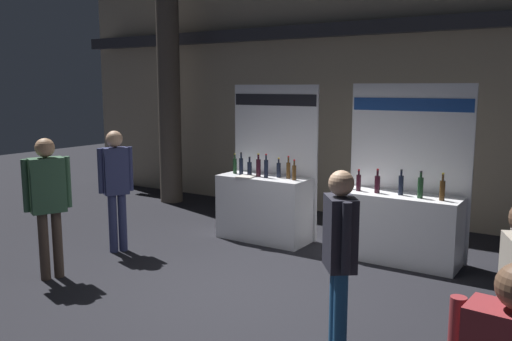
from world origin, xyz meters
The scene contains 7 objects.
ground_plane centered at (0.00, 0.00, 0.00)m, with size 29.26×29.26×0.00m, color black.
hall_colonnade centered at (0.00, 4.33, 3.11)m, with size 14.63×1.36×6.27m.
exhibitor_booth_0 centered at (-1.08, 2.07, 0.62)m, with size 1.53×0.70×2.46m.
exhibitor_booth_1 centered at (1.07, 2.19, 0.60)m, with size 1.73×0.66×2.48m.
visitor_0 centered at (-2.42, -0.93, 1.09)m, with size 0.38×0.54×1.80m.
visitor_3 centered at (1.47, -0.77, 1.02)m, with size 0.42×0.45×1.71m.
visitor_6 centered at (-2.57, 0.33, 1.07)m, with size 0.34×0.46×1.80m.
Camera 1 is at (3.33, -5.02, 2.43)m, focal length 37.53 mm.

